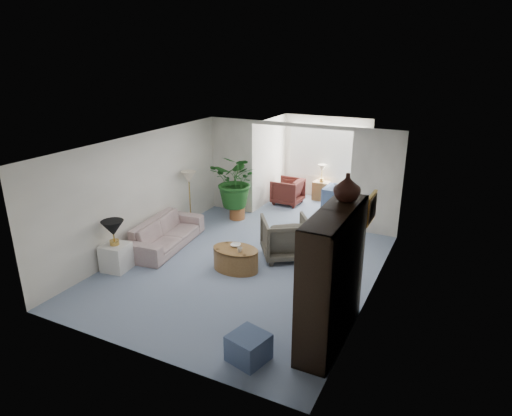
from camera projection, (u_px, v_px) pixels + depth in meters
The scene contains 26 objects.
floor at pixel (243, 268), 8.88m from camera, with size 6.00×6.00×0.00m, color #8290AB.
sunroom_floor at pixel (312, 208), 12.35m from camera, with size 2.60×2.60×0.00m, color #8290AB.
back_pier_left at pixel (232, 165), 11.80m from camera, with size 1.20×0.12×2.50m, color white.
back_pier_right at pixel (376, 183), 10.20m from camera, with size 1.20×0.12×2.50m, color white.
back_header at pixel (300, 125), 10.60m from camera, with size 2.60×0.12×0.10m, color white.
window_pane at pixel (326, 151), 12.79m from camera, with size 2.20×0.02×1.50m, color white.
window_blinds at pixel (326, 151), 12.77m from camera, with size 2.20×0.02×1.50m, color white.
framed_picture at pixel (372, 208), 7.20m from camera, with size 0.04×0.50×0.40m, color #C1B59B.
sofa at pixel (166, 233), 9.80m from camera, with size 2.15×0.84×0.63m, color #B9AE9C.
end_table at pixel (116, 257), 8.76m from camera, with size 0.49×0.49×0.54m, color white.
table_lamp at pixel (113, 228), 8.55m from camera, with size 0.44×0.44×0.30m, color black.
floor_lamp at pixel (189, 177), 10.70m from camera, with size 0.36×0.36×0.28m, color beige.
coffee_table at pixel (236, 259), 8.78m from camera, with size 0.95×0.95×0.45m, color olive.
coffee_bowl at pixel (236, 245), 8.80m from camera, with size 0.20×0.20×0.05m, color white.
coffee_cup at pixel (240, 250), 8.54m from camera, with size 0.10×0.10×0.09m, color beige.
wingback_chair at pixel (285, 238), 9.25m from camera, with size 0.93×0.96×0.87m, color #5B5647.
side_table_dark at pixel (321, 245), 9.27m from camera, with size 0.47×0.38×0.56m, color black.
entertainment_cabinet at pixel (332, 277), 6.42m from camera, with size 0.49×1.84×2.04m, color black.
cabinet_urn at pixel (347, 187), 6.43m from camera, with size 0.40×0.40×0.42m, color black.
ottoman at pixel (249, 347), 6.19m from camera, with size 0.50×0.50×0.40m, color slate.
plant_pot at pixel (237, 213), 11.50m from camera, with size 0.40×0.40×0.32m, color brown.
house_plant at pixel (237, 181), 11.21m from camera, with size 1.26×1.09×1.40m, color #1D531C.
sunroom_chair_blue at pixel (339, 199), 11.96m from camera, with size 0.75×0.77×0.70m, color slate.
sunroom_chair_maroon at pixel (288, 191), 12.58m from camera, with size 0.78×0.80×0.73m, color maroon.
sunroom_table at pixel (321, 191), 12.93m from camera, with size 0.45×0.35×0.55m, color olive.
shelf_clutter at pixel (326, 276), 6.31m from camera, with size 0.30×1.23×1.06m.
Camera 1 is at (3.78, -7.02, 4.10)m, focal length 31.03 mm.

